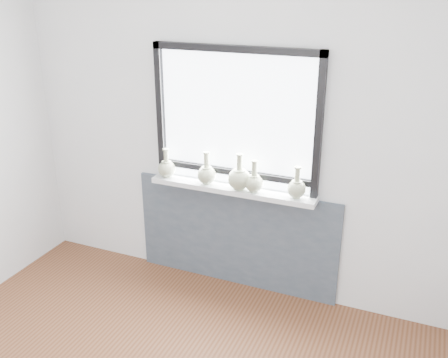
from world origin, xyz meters
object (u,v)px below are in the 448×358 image
at_px(vase_b, 207,174).
at_px(vase_d, 254,182).
at_px(windowsill, 232,189).
at_px(vase_e, 297,188).
at_px(vase_c, 239,178).
at_px(vase_a, 167,168).

distance_m(vase_b, vase_d, 0.39).
xyz_separation_m(windowsill, vase_b, (-0.21, -0.02, 0.10)).
relative_size(vase_d, vase_e, 1.03).
distance_m(windowsill, vase_b, 0.23).
bearing_deg(vase_c, vase_e, 1.98).
relative_size(vase_c, vase_e, 1.18).
bearing_deg(windowsill, vase_b, -174.92).
height_order(windowsill, vase_c, vase_c).
bearing_deg(vase_a, vase_c, -1.22).
bearing_deg(vase_c, vase_d, -0.13).
relative_size(windowsill, vase_e, 5.56).
distance_m(vase_c, vase_e, 0.44).
height_order(vase_a, vase_b, vase_b).
bearing_deg(vase_e, windowsill, 178.80).
xyz_separation_m(windowsill, vase_e, (0.51, -0.01, 0.09)).
xyz_separation_m(windowsill, vase_c, (0.07, -0.03, 0.11)).
xyz_separation_m(vase_b, vase_e, (0.71, 0.01, -0.01)).
bearing_deg(vase_c, vase_b, 178.42).
bearing_deg(windowsill, vase_e, -1.20).
bearing_deg(vase_b, windowsill, 5.08).
distance_m(windowsill, vase_a, 0.57).
bearing_deg(windowsill, vase_d, -7.94).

